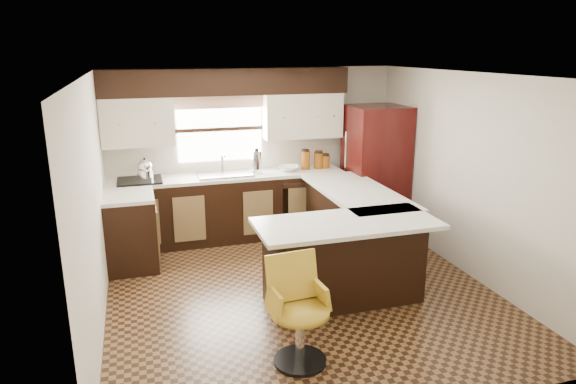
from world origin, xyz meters
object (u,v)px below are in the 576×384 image
object	(u,v)px
bar_chair	(300,313)
peninsula_long	(352,228)
peninsula_return	(344,262)
refrigerator	(375,170)

from	to	relation	value
bar_chair	peninsula_long	bearing A→B (deg)	50.42
peninsula_return	bar_chair	size ratio (longest dim) A/B	1.73
refrigerator	bar_chair	xyz separation A→B (m)	(-2.11, -2.92, -0.46)
peninsula_long	refrigerator	distance (m)	1.35
peninsula_return	bar_chair	bearing A→B (deg)	-130.09
peninsula_long	refrigerator	size ratio (longest dim) A/B	1.04
peninsula_long	refrigerator	world-z (taller)	refrigerator
peninsula_long	peninsula_return	size ratio (longest dim) A/B	1.18
refrigerator	bar_chair	size ratio (longest dim) A/B	1.96
refrigerator	peninsula_long	bearing A→B (deg)	-128.11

